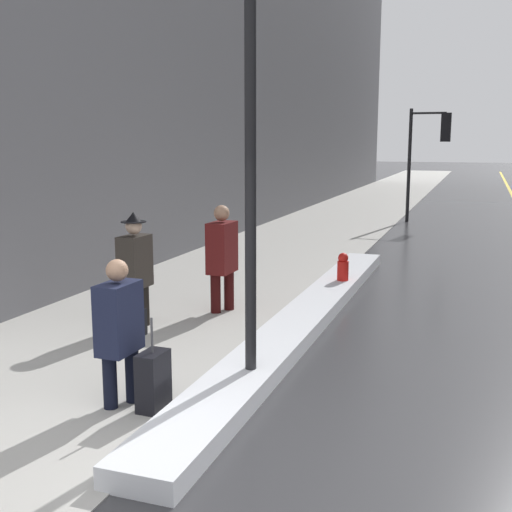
# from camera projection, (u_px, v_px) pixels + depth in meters

# --- Properties ---
(ground_plane) EXTENTS (160.00, 160.00, 0.00)m
(ground_plane) POSITION_uv_depth(u_px,v_px,m) (142.00, 465.00, 5.30)
(ground_plane) COLOR #38383A
(sidewalk_slab) EXTENTS (4.00, 80.00, 0.01)m
(sidewalk_slab) POSITION_uv_depth(u_px,v_px,m) (324.00, 227.00, 19.88)
(sidewalk_slab) COLOR #B2AFA8
(sidewalk_slab) RESTS_ON ground
(snow_bank_curb) EXTENTS (0.67, 9.94, 0.21)m
(snow_bank_curb) POSITION_uv_depth(u_px,v_px,m) (306.00, 317.00, 9.37)
(snow_bank_curb) COLOR white
(snow_bank_curb) RESTS_ON ground
(building_facade_left) EXTENTS (6.00, 36.00, 15.58)m
(building_facade_left) POSITION_uv_depth(u_px,v_px,m) (232.00, 6.00, 24.77)
(building_facade_left) COLOR slate
(building_facade_left) RESTS_ON ground
(lamp_post) EXTENTS (0.28, 0.28, 4.37)m
(lamp_post) POSITION_uv_depth(u_px,v_px,m) (250.00, 139.00, 6.51)
(lamp_post) COLOR black
(lamp_post) RESTS_ON ground
(traffic_light_near) EXTENTS (1.31, 0.32, 3.66)m
(traffic_light_near) POSITION_uv_depth(u_px,v_px,m) (432.00, 141.00, 20.52)
(traffic_light_near) COLOR black
(traffic_light_near) RESTS_ON ground
(pedestrian_with_shoulder_bag) EXTENTS (0.30, 0.70, 1.50)m
(pedestrian_with_shoulder_bag) POSITION_uv_depth(u_px,v_px,m) (120.00, 326.00, 6.34)
(pedestrian_with_shoulder_bag) COLOR black
(pedestrian_with_shoulder_bag) RESTS_ON ground
(pedestrian_in_fedora) EXTENTS (0.35, 0.52, 1.66)m
(pedestrian_in_fedora) POSITION_uv_depth(u_px,v_px,m) (135.00, 265.00, 9.03)
(pedestrian_in_fedora) COLOR black
(pedestrian_in_fedora) RESTS_ON ground
(pedestrian_nearside) EXTENTS (0.33, 0.55, 1.67)m
(pedestrian_nearside) POSITION_uv_depth(u_px,v_px,m) (222.00, 253.00, 9.87)
(pedestrian_nearside) COLOR #340C0C
(pedestrian_nearside) RESTS_ON ground
(rolling_suitcase) EXTENTS (0.23, 0.37, 0.95)m
(rolling_suitcase) POSITION_uv_depth(u_px,v_px,m) (153.00, 381.00, 6.31)
(rolling_suitcase) COLOR black
(rolling_suitcase) RESTS_ON ground
(fire_hydrant) EXTENTS (0.20, 0.20, 0.70)m
(fire_hydrant) POSITION_uv_depth(u_px,v_px,m) (343.00, 273.00, 11.30)
(fire_hydrant) COLOR red
(fire_hydrant) RESTS_ON ground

